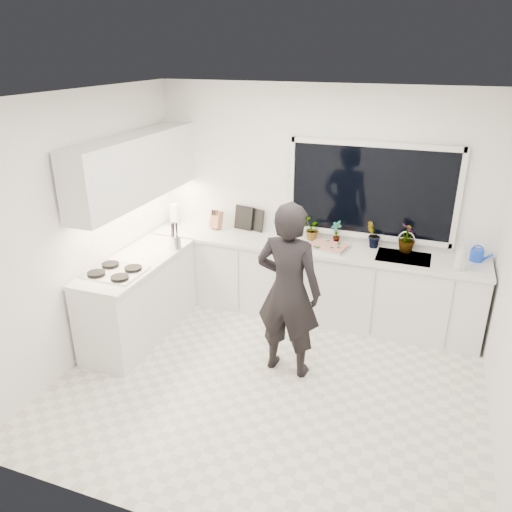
% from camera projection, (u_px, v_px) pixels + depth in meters
% --- Properties ---
extents(floor, '(4.00, 3.50, 0.02)m').
position_uv_depth(floor, '(270.00, 383.00, 4.93)').
color(floor, beige).
rests_on(floor, ground).
extents(wall_back, '(4.00, 0.02, 2.70)m').
position_uv_depth(wall_back, '(319.00, 202.00, 5.93)').
color(wall_back, white).
rests_on(wall_back, ground).
extents(wall_left, '(0.02, 3.50, 2.70)m').
position_uv_depth(wall_left, '(84.00, 230.00, 5.04)').
color(wall_left, white).
rests_on(wall_left, ground).
extents(ceiling, '(4.00, 3.50, 0.02)m').
position_uv_depth(ceiling, '(274.00, 95.00, 3.88)').
color(ceiling, white).
rests_on(ceiling, wall_back).
extents(window, '(1.80, 0.02, 1.00)m').
position_uv_depth(window, '(371.00, 191.00, 5.63)').
color(window, black).
rests_on(window, wall_back).
extents(base_cabinets_back, '(3.92, 0.58, 0.88)m').
position_uv_depth(base_cabinets_back, '(309.00, 282.00, 6.01)').
color(base_cabinets_back, white).
rests_on(base_cabinets_back, floor).
extents(base_cabinets_left, '(0.58, 1.60, 0.88)m').
position_uv_depth(base_cabinets_left, '(140.00, 300.00, 5.59)').
color(base_cabinets_left, white).
rests_on(base_cabinets_left, floor).
extents(countertop_back, '(3.94, 0.62, 0.04)m').
position_uv_depth(countertop_back, '(310.00, 247.00, 5.83)').
color(countertop_back, silver).
rests_on(countertop_back, base_cabinets_back).
extents(countertop_left, '(0.62, 1.60, 0.04)m').
position_uv_depth(countertop_left, '(136.00, 262.00, 5.41)').
color(countertop_left, silver).
rests_on(countertop_left, base_cabinets_left).
extents(upper_cabinets, '(0.34, 2.10, 0.70)m').
position_uv_depth(upper_cabinets, '(136.00, 168.00, 5.38)').
color(upper_cabinets, white).
rests_on(upper_cabinets, wall_left).
extents(sink, '(0.58, 0.42, 0.14)m').
position_uv_depth(sink, '(403.00, 261.00, 5.51)').
color(sink, silver).
rests_on(sink, countertop_back).
extents(faucet, '(0.03, 0.03, 0.22)m').
position_uv_depth(faucet, '(406.00, 241.00, 5.62)').
color(faucet, silver).
rests_on(faucet, countertop_back).
extents(stovetop, '(0.56, 0.48, 0.03)m').
position_uv_depth(stovetop, '(115.00, 271.00, 5.10)').
color(stovetop, black).
rests_on(stovetop, countertop_left).
extents(person, '(0.68, 0.47, 1.78)m').
position_uv_depth(person, '(288.00, 291.00, 4.79)').
color(person, black).
rests_on(person, floor).
extents(pizza_tray, '(0.50, 0.41, 0.03)m').
position_uv_depth(pizza_tray, '(328.00, 247.00, 5.73)').
color(pizza_tray, silver).
rests_on(pizza_tray, countertop_back).
extents(pizza, '(0.46, 0.37, 0.01)m').
position_uv_depth(pizza, '(328.00, 245.00, 5.72)').
color(pizza, red).
rests_on(pizza, pizza_tray).
extents(watering_can, '(0.16, 0.16, 0.13)m').
position_uv_depth(watering_can, '(477.00, 255.00, 5.37)').
color(watering_can, blue).
rests_on(watering_can, countertop_back).
extents(paper_towel_roll, '(0.11, 0.11, 0.26)m').
position_uv_depth(paper_towel_roll, '(174.00, 215.00, 6.45)').
color(paper_towel_roll, white).
rests_on(paper_towel_roll, countertop_back).
extents(knife_block, '(0.15, 0.13, 0.22)m').
position_uv_depth(knife_block, '(216.00, 220.00, 6.31)').
color(knife_block, olive).
rests_on(knife_block, countertop_back).
extents(utensil_crock, '(0.16, 0.16, 0.16)m').
position_uv_depth(utensil_crock, '(175.00, 242.00, 5.69)').
color(utensil_crock, silver).
rests_on(utensil_crock, countertop_left).
extents(picture_frame_large, '(0.21, 0.09, 0.28)m').
position_uv_depth(picture_frame_large, '(256.00, 220.00, 6.22)').
color(picture_frame_large, black).
rests_on(picture_frame_large, countertop_back).
extents(picture_frame_small, '(0.25, 0.06, 0.30)m').
position_uv_depth(picture_frame_small, '(244.00, 218.00, 6.27)').
color(picture_frame_small, black).
rests_on(picture_frame_small, countertop_back).
extents(herb_plants, '(1.37, 0.31, 0.33)m').
position_uv_depth(herb_plants, '(358.00, 234.00, 5.75)').
color(herb_plants, '#26662D').
rests_on(herb_plants, countertop_back).
extents(soap_bottles, '(0.15, 0.14, 0.30)m').
position_uv_depth(soap_bottles, '(461.00, 257.00, 5.13)').
color(soap_bottles, '#D8BF66').
rests_on(soap_bottles, countertop_back).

